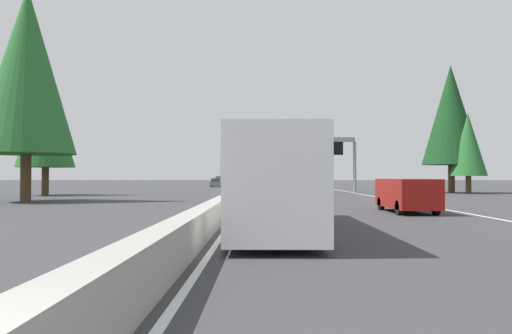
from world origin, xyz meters
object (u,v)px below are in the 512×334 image
object	(u,v)px
pickup_near_right	(285,182)
sedan_mid_left	(278,181)
minivan_far_left	(407,194)
bus_far_center	(272,179)
sign_gantry_overhead	(302,149)
oncoming_near	(216,183)
box_truck_distant_b	(291,177)
conifer_left_near	(46,118)
conifer_right_near	(468,145)
sedan_mid_right	(266,184)
conifer_right_mid	(451,115)
oncoming_far	(221,181)
conifer_left_foreground	(27,70)
sedan_near_center	(284,183)

from	to	relation	value
pickup_near_right	sedan_mid_left	bearing A→B (deg)	-0.41
sedan_mid_left	pickup_near_right	bearing A→B (deg)	179.59
minivan_far_left	bus_far_center	bearing A→B (deg)	137.97
sign_gantry_overhead	pickup_near_right	world-z (taller)	sign_gantry_overhead
oncoming_near	box_truck_distant_b	bearing A→B (deg)	160.41
sign_gantry_overhead	box_truck_distant_b	distance (m)	70.22
oncoming_near	conifer_left_near	world-z (taller)	conifer_left_near
oncoming_near	conifer_right_near	distance (m)	43.02
pickup_near_right	conifer_left_near	size ratio (longest dim) A/B	0.46
bus_far_center	sedan_mid_right	size ratio (longest dim) A/B	2.61
sedan_mid_left	oncoming_near	bearing A→B (deg)	163.86
pickup_near_right	conifer_right_mid	bearing A→B (deg)	-147.20
conifer_right_near	conifer_left_near	xyz separation A→B (m)	(-4.73, 42.39, 2.31)
sign_gantry_overhead	conifer_left_near	size ratio (longest dim) A/B	1.04
minivan_far_left	box_truck_distant_b	xyz separation A→B (m)	(99.74, -0.17, 0.66)
sign_gantry_overhead	box_truck_distant_b	size ratio (longest dim) A/B	1.49
oncoming_far	pickup_near_right	bearing A→B (deg)	43.67
bus_far_center	box_truck_distant_b	distance (m)	107.72
conifer_right_near	bus_far_center	bearing A→B (deg)	147.46
oncoming_near	conifer_left_foreground	bearing A→B (deg)	-11.02
minivan_far_left	sedan_near_center	bearing A→B (deg)	3.10
oncoming_near	conifer_right_mid	bearing A→B (deg)	45.02
bus_far_center	conifer_left_foreground	xyz separation A→B (m)	(17.43, 17.35, 7.77)
bus_far_center	conifer_left_near	bearing A→B (deg)	36.45
sedan_mid_right	oncoming_far	world-z (taller)	oncoming_far
sign_gantry_overhead	sedan_mid_right	world-z (taller)	sign_gantry_overhead
sign_gantry_overhead	box_truck_distant_b	xyz separation A→B (m)	(70.08, -2.92, -3.36)
box_truck_distant_b	oncoming_far	world-z (taller)	box_truck_distant_b
sedan_near_center	pickup_near_right	world-z (taller)	pickup_near_right
pickup_near_right	conifer_right_near	size ratio (longest dim) A/B	0.66
pickup_near_right	minivan_far_left	bearing A→B (deg)	-176.27
conifer_right_mid	pickup_near_right	bearing A→B (deg)	32.80
conifer_left_foreground	oncoming_near	bearing A→B (deg)	-11.02
sedan_mid_left	conifer_left_near	xyz separation A→B (m)	(-77.04, 24.87, 6.76)
sign_gantry_overhead	pickup_near_right	xyz separation A→B (m)	(24.72, 0.79, -4.06)
sedan_mid_right	conifer_right_near	world-z (taller)	conifer_right_near
bus_far_center	oncoming_near	distance (m)	64.88
sign_gantry_overhead	oncoming_far	bearing A→B (deg)	18.74
sedan_mid_right	oncoming_far	xyz separation A→B (m)	(18.72, 8.56, 0.23)
sign_gantry_overhead	sedan_near_center	xyz separation A→B (m)	(31.19, 0.54, -4.29)
bus_far_center	box_truck_distant_b	size ratio (longest dim) A/B	1.35
conifer_right_near	sedan_near_center	bearing A→B (deg)	26.51
conifer_right_near	oncoming_near	bearing A→B (deg)	43.54
sedan_near_center	box_truck_distant_b	world-z (taller)	box_truck_distant_b
sedan_near_center	oncoming_near	size ratio (longest dim) A/B	1.00
conifer_left_foreground	sedan_mid_left	bearing A→B (deg)	-13.45
sedan_mid_left	pickup_near_right	world-z (taller)	pickup_near_right
conifer_right_near	oncoming_far	bearing A→B (deg)	35.76
sedan_mid_right	conifer_left_near	size ratio (longest dim) A/B	0.36
oncoming_near	conifer_left_foreground	xyz separation A→B (m)	(-46.92, 9.14, 8.80)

